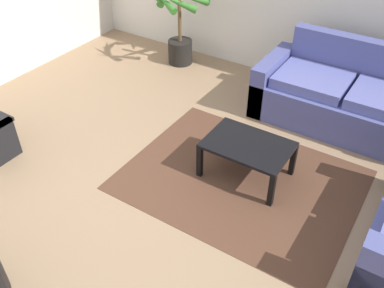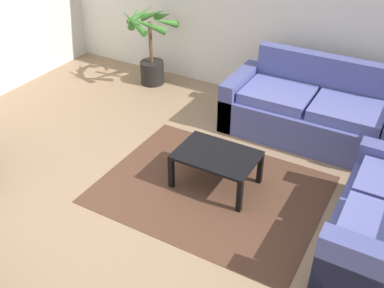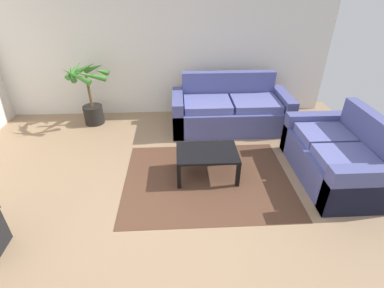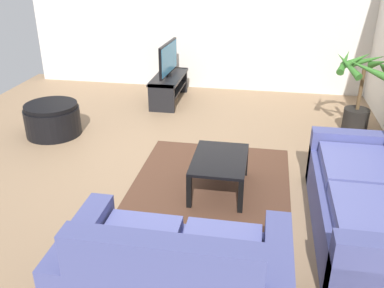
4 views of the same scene
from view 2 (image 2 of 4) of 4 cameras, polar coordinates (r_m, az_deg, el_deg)
name	(u,v)px [view 2 (image 2 of 4)]	position (r m, az deg, el deg)	size (l,w,h in m)	color
ground_plane	(121,216)	(4.31, -9.16, -9.07)	(6.60, 6.60, 0.00)	#937556
couch_main	(312,113)	(5.43, 15.13, 3.88)	(2.01, 0.90, 0.90)	#4C518C
coffee_table	(216,158)	(4.43, 3.16, -1.86)	(0.80, 0.56, 0.38)	black
area_rug	(211,189)	(4.55, 2.46, -5.82)	(2.20, 1.70, 0.01)	#513323
potted_palm	(150,49)	(6.46, -5.36, 12.05)	(0.73, 0.75, 1.11)	black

